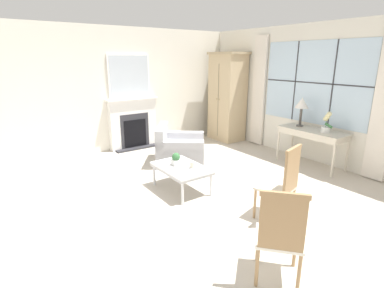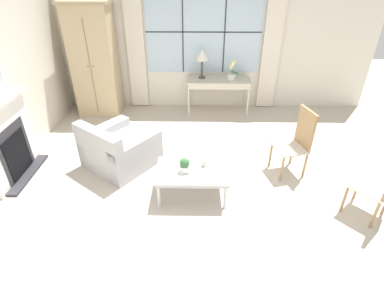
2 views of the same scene
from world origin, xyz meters
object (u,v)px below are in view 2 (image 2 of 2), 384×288
Objects in this scene: table_lamp at (202,56)px; console_table at (218,83)px; pillar_candle at (204,163)px; fireplace at (3,134)px; potted_plant_small at (185,165)px; armchair_upholstered at (119,150)px; accent_chair_wooden at (383,182)px; potted_orchid at (232,71)px; side_chair_wooden at (298,139)px; armoire at (95,60)px; coffee_table at (192,172)px.

console_table is at bearing -10.16° from table_lamp.
table_lamp is 5.39× the size of pillar_candle.
potted_plant_small is (2.63, -0.43, -0.20)m from fireplace.
table_lamp is 2.68m from armchair_upholstered.
accent_chair_wooden is 2.22m from pillar_candle.
pillar_candle is at bearing -24.86° from armchair_upholstered.
table_lamp is at bearing 173.31° from potted_orchid.
side_chair_wooden is (4.30, 0.19, -0.15)m from fireplace.
table_lamp reaches higher than pillar_candle.
fireplace reaches higher than pillar_candle.
armoire is at bearing -179.67° from console_table.
accent_chair_wooden is 9.10× the size of pillar_candle.
console_table is 1.31× the size of accent_chair_wooden.
side_chair_wooden is 1.68m from coffee_table.
potted_plant_small is at bearing -95.04° from table_lamp.
potted_plant_small is (-0.61, -2.82, -0.14)m from console_table.
coffee_table is at bearing -53.60° from armoire.
armchair_upholstered is at bearing 162.08° from accent_chair_wooden.
pillar_candle is at bearing -5.86° from fireplace.
potted_orchid is at bearing -6.69° from table_lamp.
coffee_table is (-2.32, 0.41, -0.18)m from accent_chair_wooden.
console_table is at bearing 82.79° from pillar_candle.
armoire is at bearing 148.77° from side_chair_wooden.
potted_plant_small is 0.30m from pillar_candle.
fireplace is 1.65m from armchair_upholstered.
fireplace is 19.87× the size of pillar_candle.
accent_chair_wooden is 4.82× the size of potted_plant_small.
side_chair_wooden is 1.25m from accent_chair_wooden.
armoire reaches higher than accent_chair_wooden.
potted_plant_small is at bearing 171.22° from accent_chair_wooden.
armoire is 5.55× the size of potted_orchid.
armchair_upholstered reaches higher than potted_plant_small.
accent_chair_wooden is 1.03× the size of coffee_table.
potted_orchid is at bearing 109.78° from side_chair_wooden.
fireplace is at bearing -106.06° from armoire.
table_lamp is 0.45× the size of armchair_upholstered.
table_lamp is 2.98m from potted_plant_small.
accent_chair_wooden is 2.45m from potted_plant_small.
fireplace reaches higher than potted_plant_small.
armoire is 3.47m from potted_plant_small.
potted_plant_small reaches higher than pillar_candle.
table_lamp is at bearing 40.42° from fireplace.
fireplace is 4.02m from console_table.
console_table is 0.37m from potted_orchid.
armchair_upholstered is 1.27× the size of side_chair_wooden.
table_lamp reaches higher than console_table.
armoire is 2.29× the size of coffee_table.
armchair_upholstered is 1.39m from coffee_table.
coffee_table is at bearing -100.24° from console_table.
potted_orchid is (0.62, -0.07, -0.30)m from table_lamp.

